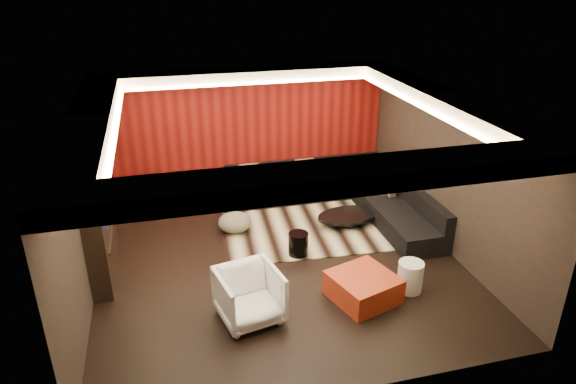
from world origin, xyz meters
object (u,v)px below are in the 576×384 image
object	(u,v)px
coffee_table	(348,219)
sectional_sofa	(339,195)
drum_stool	(298,244)
armchair	(250,296)
orange_ottoman	(363,287)
white_side_table	(410,276)

from	to	relation	value
coffee_table	sectional_sofa	xyz separation A→B (m)	(0.10, 0.81, 0.14)
coffee_table	drum_stool	size ratio (longest dim) A/B	3.06
armchair	drum_stool	bearing A→B (deg)	41.15
orange_ottoman	sectional_sofa	bearing A→B (deg)	76.78
sectional_sofa	coffee_table	bearing A→B (deg)	-96.91
drum_stool	orange_ottoman	world-z (taller)	drum_stool
sectional_sofa	drum_stool	bearing A→B (deg)	-129.03
coffee_table	white_side_table	bearing A→B (deg)	-86.28
coffee_table	armchair	bearing A→B (deg)	-135.16
armchair	sectional_sofa	size ratio (longest dim) A/B	0.24
orange_ottoman	armchair	bearing A→B (deg)	-178.37
drum_stool	armchair	bearing A→B (deg)	-126.94
orange_ottoman	coffee_table	bearing A→B (deg)	74.67
orange_ottoman	sectional_sofa	size ratio (longest dim) A/B	0.25
white_side_table	orange_ottoman	world-z (taller)	white_side_table
drum_stool	white_side_table	bearing A→B (deg)	-45.94
drum_stool	sectional_sofa	world-z (taller)	sectional_sofa
drum_stool	white_side_table	world-z (taller)	white_side_table
white_side_table	armchair	bearing A→B (deg)	-178.40
coffee_table	white_side_table	world-z (taller)	white_side_table
orange_ottoman	drum_stool	bearing A→B (deg)	112.62
armchair	coffee_table	bearing A→B (deg)	32.93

